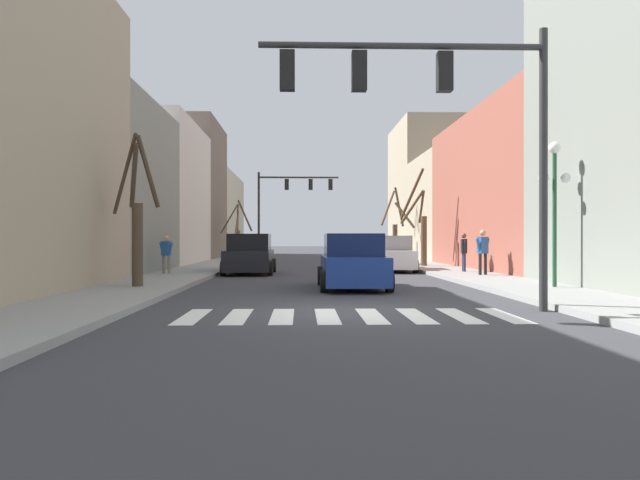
{
  "coord_description": "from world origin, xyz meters",
  "views": [
    {
      "loc": [
        -0.97,
        -13.33,
        1.56
      ],
      "look_at": [
        0.38,
        31.2,
        1.48
      ],
      "focal_mm": 35.0,
      "sensor_mm": 36.0,
      "label": 1
    }
  ],
  "objects_px": {
    "traffic_signal_near": "(438,102)",
    "street_tree_right_far": "(238,233)",
    "car_parked_left_mid": "(363,250)",
    "street_lamp_right_corner": "(555,184)",
    "pedestrian_on_left_sidewalk": "(166,251)",
    "traffic_signal_far": "(288,195)",
    "car_at_intersection": "(250,255)",
    "street_tree_left_near": "(396,229)",
    "car_parked_left_near": "(378,252)",
    "car_parked_right_far": "(390,255)",
    "pedestrian_near_right_corner": "(483,248)",
    "street_tree_left_mid": "(137,220)",
    "street_tree_right_near": "(420,226)",
    "pedestrian_waiting_at_curb": "(464,249)",
    "car_parked_right_near": "(353,263)"
  },
  "relations": [
    {
      "from": "car_parked_left_mid",
      "to": "car_parked_right_near",
      "type": "bearing_deg",
      "value": 173.42
    },
    {
      "from": "pedestrian_on_left_sidewalk",
      "to": "traffic_signal_far",
      "type": "bearing_deg",
      "value": -77.88
    },
    {
      "from": "car_parked_left_mid",
      "to": "street_tree_right_far",
      "type": "height_order",
      "value": "street_tree_right_far"
    },
    {
      "from": "car_parked_left_mid",
      "to": "pedestrian_on_left_sidewalk",
      "type": "height_order",
      "value": "car_parked_left_mid"
    },
    {
      "from": "street_lamp_right_corner",
      "to": "street_tree_right_far",
      "type": "distance_m",
      "value": 30.11
    },
    {
      "from": "car_parked_left_near",
      "to": "car_parked_right_far",
      "type": "xyz_separation_m",
      "value": [
        -0.07,
        -5.44,
        -0.01
      ]
    },
    {
      "from": "traffic_signal_near",
      "to": "street_lamp_right_corner",
      "type": "relative_size",
      "value": 1.45
    },
    {
      "from": "traffic_signal_near",
      "to": "pedestrian_waiting_at_curb",
      "type": "relative_size",
      "value": 3.73
    },
    {
      "from": "traffic_signal_far",
      "to": "car_parked_right_far",
      "type": "height_order",
      "value": "traffic_signal_far"
    },
    {
      "from": "car_at_intersection",
      "to": "pedestrian_waiting_at_curb",
      "type": "height_order",
      "value": "pedestrian_waiting_at_curb"
    },
    {
      "from": "street_tree_left_near",
      "to": "pedestrian_on_left_sidewalk",
      "type": "bearing_deg",
      "value": -123.59
    },
    {
      "from": "traffic_signal_near",
      "to": "car_at_intersection",
      "type": "distance_m",
      "value": 16.02
    },
    {
      "from": "car_parked_left_near",
      "to": "street_tree_left_mid",
      "type": "height_order",
      "value": "street_tree_left_mid"
    },
    {
      "from": "car_parked_right_far",
      "to": "street_tree_left_near",
      "type": "xyz_separation_m",
      "value": [
        2.46,
        14.2,
        1.49
      ]
    },
    {
      "from": "pedestrian_near_right_corner",
      "to": "traffic_signal_near",
      "type": "bearing_deg",
      "value": -142.95
    },
    {
      "from": "traffic_signal_far",
      "to": "street_tree_left_near",
      "type": "height_order",
      "value": "traffic_signal_far"
    },
    {
      "from": "car_parked_left_mid",
      "to": "pedestrian_waiting_at_curb",
      "type": "bearing_deg",
      "value": -169.83
    },
    {
      "from": "car_parked_right_near",
      "to": "pedestrian_on_left_sidewalk",
      "type": "distance_m",
      "value": 9.29
    },
    {
      "from": "car_parked_right_near",
      "to": "street_tree_left_mid",
      "type": "xyz_separation_m",
      "value": [
        -6.57,
        -0.61,
        1.33
      ]
    },
    {
      "from": "traffic_signal_near",
      "to": "car_parked_left_near",
      "type": "relative_size",
      "value": 1.4
    },
    {
      "from": "car_parked_right_far",
      "to": "street_tree_left_mid",
      "type": "xyz_separation_m",
      "value": [
        -9.21,
        -10.77,
        1.33
      ]
    },
    {
      "from": "car_parked_left_near",
      "to": "street_tree_left_mid",
      "type": "relative_size",
      "value": 0.96
    },
    {
      "from": "traffic_signal_far",
      "to": "pedestrian_waiting_at_curb",
      "type": "distance_m",
      "value": 23.3
    },
    {
      "from": "car_parked_left_near",
      "to": "car_parked_left_mid",
      "type": "height_order",
      "value": "car_parked_left_mid"
    },
    {
      "from": "traffic_signal_far",
      "to": "street_tree_left_mid",
      "type": "relative_size",
      "value": 1.46
    },
    {
      "from": "street_tree_left_near",
      "to": "car_parked_left_near",
      "type": "bearing_deg",
      "value": -105.26
    },
    {
      "from": "street_tree_left_mid",
      "to": "traffic_signal_far",
      "type": "bearing_deg",
      "value": 82.44
    },
    {
      "from": "street_lamp_right_corner",
      "to": "street_tree_left_near",
      "type": "bearing_deg",
      "value": 91.6
    },
    {
      "from": "traffic_signal_far",
      "to": "street_tree_left_near",
      "type": "bearing_deg",
      "value": -29.44
    },
    {
      "from": "traffic_signal_near",
      "to": "street_tree_right_far",
      "type": "distance_m",
      "value": 33.35
    },
    {
      "from": "traffic_signal_near",
      "to": "car_parked_left_mid",
      "type": "xyz_separation_m",
      "value": [
        1.33,
        29.15,
        -3.68
      ]
    },
    {
      "from": "street_lamp_right_corner",
      "to": "pedestrian_on_left_sidewalk",
      "type": "relative_size",
      "value": 2.74
    },
    {
      "from": "traffic_signal_far",
      "to": "street_tree_right_far",
      "type": "bearing_deg",
      "value": -143.31
    },
    {
      "from": "street_lamp_right_corner",
      "to": "street_tree_right_far",
      "type": "height_order",
      "value": "street_tree_right_far"
    },
    {
      "from": "traffic_signal_near",
      "to": "traffic_signal_far",
      "type": "relative_size",
      "value": 0.92
    },
    {
      "from": "car_parked_right_far",
      "to": "car_at_intersection",
      "type": "relative_size",
      "value": 0.89
    },
    {
      "from": "traffic_signal_far",
      "to": "street_tree_right_far",
      "type": "xyz_separation_m",
      "value": [
        -3.54,
        -2.64,
        -2.95
      ]
    },
    {
      "from": "street_tree_left_near",
      "to": "street_tree_right_near",
      "type": "distance_m",
      "value": 11.07
    },
    {
      "from": "pedestrian_on_left_sidewalk",
      "to": "street_tree_right_far",
      "type": "bearing_deg",
      "value": -69.4
    },
    {
      "from": "traffic_signal_near",
      "to": "pedestrian_near_right_corner",
      "type": "distance_m",
      "value": 12.3
    },
    {
      "from": "street_tree_left_mid",
      "to": "pedestrian_near_right_corner",
      "type": "bearing_deg",
      "value": 23.99
    },
    {
      "from": "car_at_intersection",
      "to": "street_tree_left_mid",
      "type": "bearing_deg",
      "value": 163.63
    },
    {
      "from": "car_parked_left_near",
      "to": "pedestrian_on_left_sidewalk",
      "type": "relative_size",
      "value": 2.85
    },
    {
      "from": "street_tree_right_far",
      "to": "street_tree_right_near",
      "type": "bearing_deg",
      "value": -49.58
    },
    {
      "from": "car_at_intersection",
      "to": "street_tree_right_near",
      "type": "relative_size",
      "value": 0.95
    },
    {
      "from": "traffic_signal_far",
      "to": "car_parked_right_far",
      "type": "relative_size",
      "value": 1.54
    },
    {
      "from": "car_parked_right_far",
      "to": "traffic_signal_far",
      "type": "bearing_deg",
      "value": 15.96
    },
    {
      "from": "street_tree_left_near",
      "to": "street_tree_right_near",
      "type": "xyz_separation_m",
      "value": [
        -0.41,
        -11.06,
        -0.05
      ]
    },
    {
      "from": "traffic_signal_far",
      "to": "car_at_intersection",
      "type": "relative_size",
      "value": 1.38
    },
    {
      "from": "car_parked_left_mid",
      "to": "pedestrian_near_right_corner",
      "type": "height_order",
      "value": "pedestrian_near_right_corner"
    }
  ]
}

